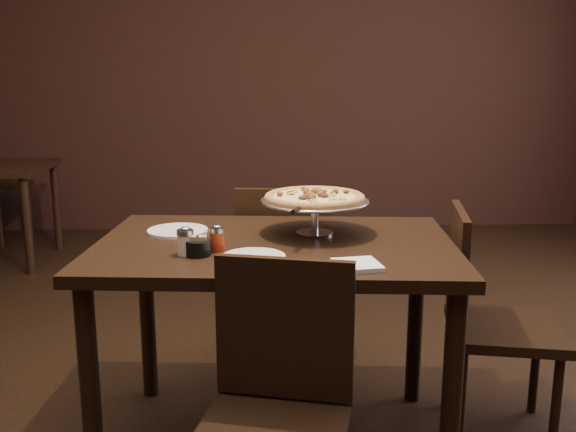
{
  "coord_description": "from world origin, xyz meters",
  "views": [
    {
      "loc": [
        -0.03,
        -2.35,
        1.41
      ],
      "look_at": [
        0.08,
        -0.04,
        0.9
      ],
      "focal_mm": 40.0,
      "sensor_mm": 36.0,
      "label": 1
    }
  ],
  "objects": [
    {
      "name": "pepper_flake_shaker",
      "position": [
        -0.17,
        -0.21,
        0.86
      ],
      "size": [
        0.05,
        0.05,
        0.09
      ],
      "color": "maroon",
      "rests_on": "dining_table"
    },
    {
      "name": "serving_spatula",
      "position": [
        0.11,
        -0.17,
        0.95
      ],
      "size": [
        0.13,
        0.13,
        0.02
      ],
      "rotation": [
        0.0,
        0.0,
        -0.35
      ],
      "color": "#B5B5BC",
      "rests_on": "pizza_stand"
    },
    {
      "name": "parmesan_shaker",
      "position": [
        -0.28,
        -0.25,
        0.86
      ],
      "size": [
        0.06,
        0.06,
        0.1
      ],
      "color": "#F4ECBE",
      "rests_on": "dining_table"
    },
    {
      "name": "chair_far",
      "position": [
        0.09,
        0.52,
        0.5
      ],
      "size": [
        0.48,
        0.48,
        0.92
      ],
      "rotation": [
        0.0,
        0.0,
        3.02
      ],
      "color": "black",
      "rests_on": "ground"
    },
    {
      "name": "room",
      "position": [
        0.06,
        0.03,
        1.4
      ],
      "size": [
        6.04,
        7.04,
        2.84
      ],
      "color": "black",
      "rests_on": "ground"
    },
    {
      "name": "plate_left",
      "position": [
        -0.34,
        0.07,
        0.82
      ],
      "size": [
        0.23,
        0.23,
        0.01
      ],
      "primitive_type": "cylinder",
      "color": "white",
      "rests_on": "dining_table"
    },
    {
      "name": "napkin_stack",
      "position": [
        0.28,
        -0.42,
        0.82
      ],
      "size": [
        0.16,
        0.16,
        0.01
      ],
      "primitive_type": "cube",
      "rotation": [
        0.0,
        0.0,
        0.15
      ],
      "color": "white",
      "rests_on": "dining_table"
    },
    {
      "name": "dining_table",
      "position": [
        0.03,
        -0.09,
        0.7
      ],
      "size": [
        1.37,
        0.97,
        0.81
      ],
      "rotation": [
        0.0,
        0.0,
        -0.09
      ],
      "color": "black",
      "rests_on": "ground"
    },
    {
      "name": "plate_near",
      "position": [
        -0.05,
        -0.31,
        0.82
      ],
      "size": [
        0.21,
        0.21,
        0.01
      ],
      "primitive_type": "cylinder",
      "color": "white",
      "rests_on": "dining_table"
    },
    {
      "name": "pizza_stand",
      "position": [
        0.18,
        0.02,
        0.95
      ],
      "size": [
        0.41,
        0.41,
        0.17
      ],
      "color": "#B5B5BC",
      "rests_on": "dining_table"
    },
    {
      "name": "chair_side",
      "position": [
        0.86,
        -0.03,
        0.49
      ],
      "size": [
        0.5,
        0.5,
        0.9
      ],
      "rotation": [
        0.0,
        0.0,
        1.37
      ],
      "color": "black",
      "rests_on": "ground"
    },
    {
      "name": "packet_caddy",
      "position": [
        -0.23,
        -0.26,
        0.84
      ],
      "size": [
        0.09,
        0.09,
        0.07
      ],
      "rotation": [
        0.0,
        0.0,
        -0.0
      ],
      "color": "black",
      "rests_on": "dining_table"
    },
    {
      "name": "chair_near",
      "position": [
        0.02,
        -0.68,
        0.49
      ],
      "size": [
        0.5,
        0.5,
        0.89
      ],
      "rotation": [
        0.0,
        0.0,
        -0.24
      ],
      "color": "black",
      "rests_on": "ground"
    }
  ]
}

